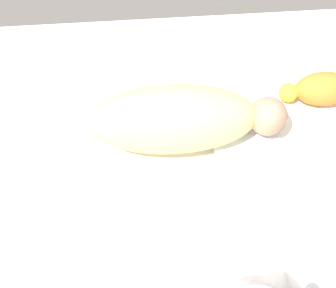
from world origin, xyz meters
TOP-DOWN VIEW (x-y plane):
  - ground_plane at (0.00, 0.00)m, footprint 12.00×12.00m
  - bed_mattress at (0.00, 0.00)m, footprint 1.35×1.04m
  - burp_cloth at (-0.22, -0.10)m, footprint 0.18×0.17m
  - swaddled_baby at (-0.05, -0.10)m, footprint 0.52×0.18m
  - turtle_plush at (-0.44, -0.19)m, footprint 0.20×0.10m

SIDE VIEW (x-z plane):
  - ground_plane at x=0.00m, z-range 0.00..0.00m
  - bed_mattress at x=0.00m, z-range 0.00..0.17m
  - burp_cloth at x=-0.22m, z-range 0.17..0.19m
  - turtle_plush at x=-0.44m, z-range 0.17..0.26m
  - swaddled_baby at x=-0.05m, z-range 0.17..0.35m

